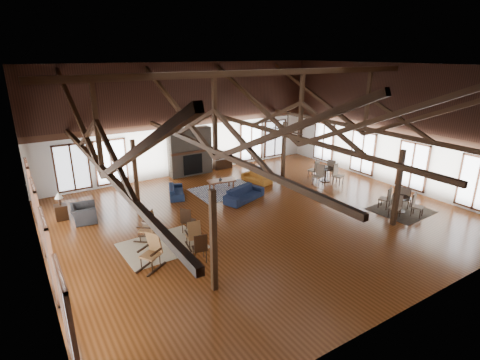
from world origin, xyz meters
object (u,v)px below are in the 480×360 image
sofa_navy_front (244,194)px  armchair (84,213)px  cafe_table_far (326,172)px  sofa_orange (257,177)px  tv_console (222,164)px  cafe_table_near (401,202)px  coffee_table (222,181)px  sofa_navy_left (176,191)px

sofa_navy_front → armchair: (-6.70, 1.49, 0.04)m
cafe_table_far → sofa_orange: bearing=148.9°
armchair → tv_console: (8.34, 3.44, -0.07)m
sofa_orange → sofa_navy_front: bearing=-57.6°
cafe_table_near → cafe_table_far: size_ratio=0.92×
sofa_orange → cafe_table_far: bearing=48.3°
sofa_orange → cafe_table_near: bearing=13.5°
cafe_table_near → cafe_table_far: 4.65m
coffee_table → armchair: 6.49m
tv_console → armchair: bearing=-157.6°
sofa_navy_front → coffee_table: sofa_navy_front is taller
cafe_table_near → cafe_table_far: (0.18, 4.64, 0.04)m
coffee_table → sofa_navy_front: bearing=-74.5°
sofa_navy_front → sofa_navy_left: (-2.43, 2.15, -0.06)m
sofa_navy_left → cafe_table_far: cafe_table_far is taller
sofa_navy_left → tv_console: bearing=-35.8°
sofa_navy_left → sofa_orange: 4.40m
armchair → tv_console: bearing=-59.1°
coffee_table → cafe_table_near: 8.20m
sofa_navy_front → tv_console: (1.65, 4.93, -0.03)m
sofa_orange → tv_console: 3.11m
sofa_navy_left → tv_console: size_ratio=1.52×
sofa_navy_left → armchair: (-4.26, -0.66, 0.10)m
cafe_table_near → armchair: bearing=151.9°
cafe_table_far → sofa_navy_left: bearing=163.7°
coffee_table → sofa_navy_left: bearing=178.3°
tv_console → sofa_navy_left: bearing=-145.8°
armchair → cafe_table_far: 11.85m
armchair → cafe_table_far: cafe_table_far is taller
sofa_navy_left → armchair: size_ratio=1.58×
sofa_orange → coffee_table: size_ratio=1.23×
sofa_orange → cafe_table_far: cafe_table_far is taller
coffee_table → armchair: armchair is taller
cafe_table_near → sofa_navy_front: bearing=136.1°
sofa_navy_front → armchair: bearing=148.2°
coffee_table → cafe_table_far: 5.56m
cafe_table_near → tv_console: 10.14m
cafe_table_near → coffee_table: bearing=128.3°
cafe_table_near → tv_console: cafe_table_near is taller
cafe_table_far → tv_console: cafe_table_far is taller
cafe_table_far → tv_console: (-3.41, 4.97, -0.24)m
armchair → tv_console: 9.02m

